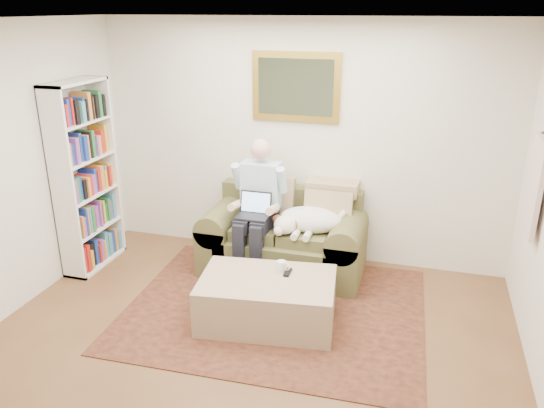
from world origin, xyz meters
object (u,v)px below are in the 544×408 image
at_px(ottoman, 267,300).
at_px(bookshelf, 85,177).
at_px(coffee_mug, 281,266).
at_px(sleeping_dog, 311,220).
at_px(laptop, 254,210).
at_px(seated_man, 256,211).
at_px(sofa, 284,245).

relative_size(ottoman, bookshelf, 0.59).
xyz_separation_m(coffee_mug, bookshelf, (-2.26, 0.41, 0.52)).
bearing_deg(sleeping_dog, laptop, -166.36).
relative_size(seated_man, coffee_mug, 14.26).
bearing_deg(coffee_mug, seated_man, 123.53).
height_order(seated_man, ottoman, seated_man).
bearing_deg(ottoman, laptop, 115.26).
relative_size(laptop, bookshelf, 0.16).
xyz_separation_m(sofa, seated_man, (-0.25, -0.16, 0.42)).
bearing_deg(seated_man, ottoman, -66.43).
bearing_deg(coffee_mug, laptop, 126.20).
bearing_deg(sofa, seated_man, -148.55).
relative_size(sofa, laptop, 5.15).
height_order(laptop, coffee_mug, laptop).
bearing_deg(seated_man, coffee_mug, -56.47).
bearing_deg(ottoman, seated_man, 113.57).
height_order(sofa, bookshelf, bookshelf).
bearing_deg(bookshelf, sofa, 12.04).
bearing_deg(coffee_mug, ottoman, -114.70).
distance_m(laptop, bookshelf, 1.83).
distance_m(sofa, coffee_mug, 0.90).
relative_size(laptop, ottoman, 0.28).
bearing_deg(ottoman, sleeping_dog, 79.26).
distance_m(sofa, laptop, 0.57).
height_order(sofa, seated_man, seated_man).
height_order(laptop, sleeping_dog, laptop).
bearing_deg(laptop, seated_man, 90.00).
bearing_deg(seated_man, sofa, 31.45).
xyz_separation_m(seated_man, ottoman, (0.38, -0.87, -0.50)).
distance_m(seated_man, ottoman, 1.07).
bearing_deg(sofa, laptop, -138.98).
relative_size(sofa, coffee_mug, 16.96).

